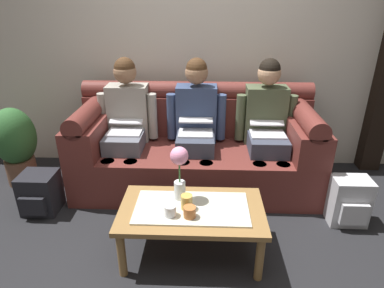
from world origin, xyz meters
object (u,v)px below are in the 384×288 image
(person_right, at_px, (267,122))
(backpack_right, at_px, (349,202))
(cup_near_left, at_px, (187,202))
(cup_near_right, at_px, (190,212))
(potted_plant, at_px, (15,143))
(flower_vase, at_px, (179,167))
(couch, at_px, (196,148))
(backpack_left, at_px, (40,193))
(person_left, at_px, (127,120))
(person_middle, at_px, (196,121))
(cup_far_center, at_px, (170,211))
(coffee_table, at_px, (192,214))

(person_right, xyz_separation_m, backpack_right, (0.61, -0.60, -0.46))
(cup_near_left, xyz_separation_m, cup_near_right, (0.02, -0.09, -0.01))
(cup_near_left, distance_m, potted_plant, 1.95)
(person_right, bearing_deg, flower_vase, -129.88)
(couch, distance_m, backpack_left, 1.44)
(cup_near_left, bearing_deg, person_left, 121.48)
(flower_vase, height_order, cup_near_left, flower_vase)
(cup_near_right, distance_m, backpack_right, 1.39)
(person_right, bearing_deg, couch, 179.69)
(couch, relative_size, backpack_left, 6.30)
(person_middle, height_order, cup_far_center, person_middle)
(cup_near_left, xyz_separation_m, backpack_left, (-1.29, 0.48, -0.27))
(person_left, distance_m, person_right, 1.31)
(couch, distance_m, person_right, 0.71)
(person_middle, height_order, person_right, same)
(backpack_left, bearing_deg, cup_far_center, -25.30)
(couch, distance_m, cup_near_right, 1.11)
(person_right, relative_size, backpack_left, 3.44)
(flower_vase, xyz_separation_m, backpack_right, (1.35, 0.29, -0.45))
(backpack_left, bearing_deg, coffee_table, -19.24)
(flower_vase, distance_m, cup_near_left, 0.25)
(person_right, height_order, potted_plant, person_right)
(couch, bearing_deg, person_left, -179.69)
(person_left, xyz_separation_m, cup_far_center, (0.52, -1.10, -0.23))
(backpack_right, bearing_deg, backpack_left, 178.69)
(person_right, distance_m, flower_vase, 1.16)
(person_left, bearing_deg, potted_plant, -176.29)
(flower_vase, relative_size, cup_near_left, 3.88)
(couch, distance_m, cup_near_left, 1.02)
(cup_far_center, height_order, potted_plant, potted_plant)
(potted_plant, bearing_deg, couch, 2.43)
(person_right, bearing_deg, potted_plant, -178.32)
(person_right, relative_size, flower_vase, 3.04)
(cup_near_right, distance_m, potted_plant, 2.01)
(person_right, xyz_separation_m, cup_near_right, (-0.66, -1.11, -0.23))
(person_right, distance_m, backpack_right, 0.97)
(person_middle, bearing_deg, backpack_left, -157.92)
(person_left, height_order, backpack_right, person_left)
(coffee_table, bearing_deg, potted_plant, 151.83)
(coffee_table, bearing_deg, backpack_right, 17.70)
(potted_plant, bearing_deg, flower_vase, -26.45)
(coffee_table, xyz_separation_m, cup_near_right, (-0.01, -0.11, 0.09))
(backpack_left, xyz_separation_m, potted_plant, (-0.41, 0.47, 0.26))
(couch, xyz_separation_m, person_middle, (-0.00, -0.00, 0.29))
(person_right, height_order, coffee_table, person_right)
(coffee_table, xyz_separation_m, cup_far_center, (-0.14, -0.10, 0.09))
(cup_far_center, bearing_deg, cup_near_left, 38.87)
(cup_near_right, relative_size, backpack_left, 0.23)
(couch, distance_m, coffee_table, 1.00)
(cup_near_left, relative_size, backpack_left, 0.29)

